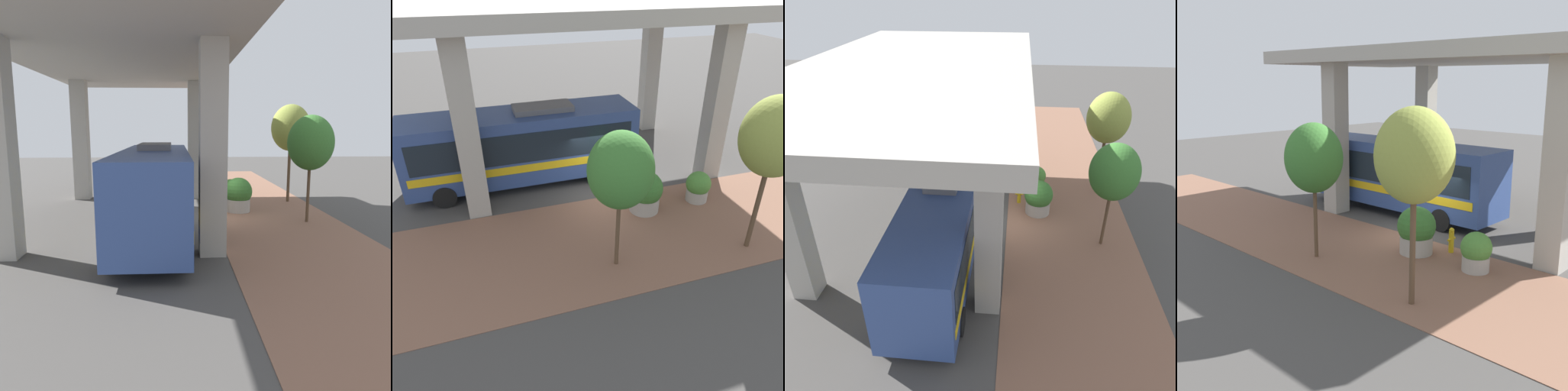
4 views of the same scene
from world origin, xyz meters
TOP-DOWN VIEW (x-y plane):
  - ground_plane at (0.00, 0.00)m, footprint 80.00×80.00m
  - sidewalk_strip at (-3.00, 0.00)m, footprint 6.00×40.00m
  - overpass at (4.00, 0.00)m, footprint 9.40×19.07m
  - bus at (2.58, 3.20)m, footprint 2.73×10.53m
  - fire_hydrant at (-0.56, -2.10)m, footprint 0.42×0.20m
  - planter_front at (-1.50, -3.77)m, footprint 1.08×1.08m
  - planter_middle at (-1.53, -1.19)m, footprint 1.45×1.45m
  - street_tree_near at (-4.97, -3.80)m, footprint 2.24×2.24m
  - street_tree_far at (-4.39, 1.22)m, footprint 2.08×2.08m

SIDE VIEW (x-z plane):
  - ground_plane at x=0.00m, z-range 0.00..0.00m
  - sidewalk_strip at x=-3.00m, z-range 0.00..0.02m
  - fire_hydrant at x=-0.56m, z-range 0.01..0.99m
  - planter_front at x=-1.50m, z-range 0.00..1.39m
  - planter_middle at x=-1.53m, z-range -0.01..1.80m
  - bus at x=2.58m, z-range 0.15..3.87m
  - street_tree_far at x=-4.39m, z-range 1.21..6.16m
  - street_tree_near at x=-4.97m, z-range 1.50..7.22m
  - overpass at x=4.00m, z-range 2.89..10.64m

